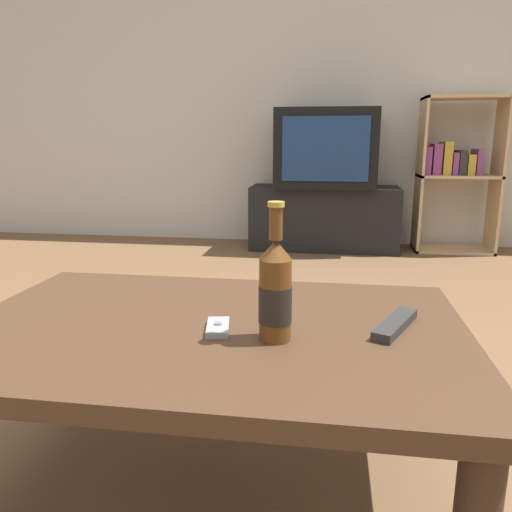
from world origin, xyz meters
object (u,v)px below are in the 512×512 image
(tv_stand, at_px, (324,218))
(bookshelf, at_px, (455,171))
(television, at_px, (326,148))
(remote_control, at_px, (395,324))
(beer_bottle, at_px, (275,291))
(cell_phone, at_px, (218,327))

(tv_stand, height_order, bookshelf, bookshelf)
(tv_stand, distance_m, television, 0.51)
(television, relative_size, bookshelf, 0.65)
(bookshelf, relative_size, remote_control, 5.85)
(television, bearing_deg, beer_bottle, -91.06)
(tv_stand, height_order, television, television)
(tv_stand, xyz_separation_m, television, (0.00, -0.00, 0.51))
(bookshelf, bearing_deg, beer_bottle, -108.79)
(tv_stand, distance_m, bookshelf, 0.99)
(television, bearing_deg, bookshelf, 3.91)
(television, relative_size, remote_control, 3.78)
(bookshelf, bearing_deg, tv_stand, -176.33)
(tv_stand, relative_size, cell_phone, 10.63)
(beer_bottle, relative_size, remote_control, 1.47)
(television, bearing_deg, remote_control, -85.91)
(television, relative_size, beer_bottle, 2.57)
(beer_bottle, bearing_deg, tv_stand, 88.94)
(tv_stand, height_order, beer_bottle, beer_bottle)
(remote_control, bearing_deg, cell_phone, -145.46)
(television, bearing_deg, cell_phone, -93.62)
(television, distance_m, bookshelf, 0.94)
(bookshelf, relative_size, beer_bottle, 3.97)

